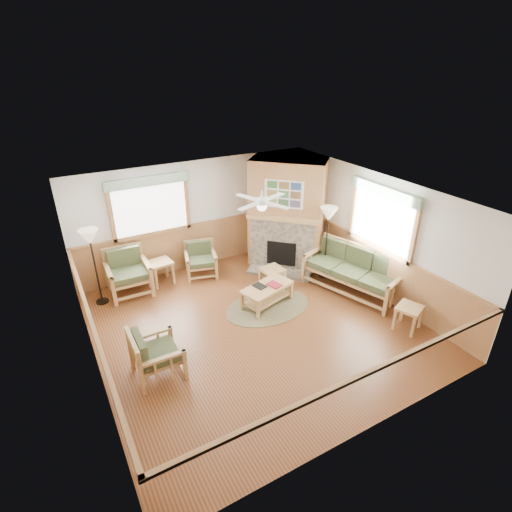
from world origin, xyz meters
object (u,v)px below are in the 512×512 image
armchair_back_left (128,273)px  coffee_table (267,295)px  sofa (352,271)px  armchair_left (157,353)px  floor_lamp_left (95,267)px  end_table_sofa (408,318)px  armchair_back_right (201,260)px  end_table_chairs (161,272)px  floor_lamp_right (326,243)px  footstool (272,276)px

armchair_back_left → coffee_table: (2.47, -1.94, -0.28)m
sofa → armchair_back_left: 5.05m
armchair_left → floor_lamp_left: size_ratio=0.50×
armchair_left → end_table_sofa: armchair_left is taller
end_table_sofa → floor_lamp_left: size_ratio=0.30×
armchair_back_left → armchair_left: size_ratio=1.16×
armchair_back_left → end_table_sofa: bearing=-41.3°
armchair_back_right → coffee_table: bearing=-53.1°
end_table_sofa → armchair_left: bearing=165.6°
end_table_chairs → end_table_sofa: end_table_chairs is taller
sofa → armchair_back_right: (-2.71, 2.38, -0.09)m
sofa → floor_lamp_left: size_ratio=1.25×
armchair_back_right → end_table_sofa: bearing=-40.5°
armchair_back_left → floor_lamp_left: size_ratio=0.58×
armchair_left → coffee_table: armchair_left is taller
armchair_back_left → armchair_back_right: 1.73m
end_table_sofa → armchair_back_left: bearing=137.6°
armchair_back_left → floor_lamp_right: (4.34, -1.55, 0.39)m
armchair_back_left → coffee_table: bearing=-37.0°
armchair_left → end_table_chairs: bearing=-18.3°
end_table_chairs → floor_lamp_right: bearing=-24.3°
sofa → footstool: size_ratio=4.54×
armchair_back_right → floor_lamp_left: floor_lamp_left is taller
end_table_chairs → footstool: 2.63m
armchair_back_right → end_table_chairs: bearing=-170.4°
floor_lamp_right → sofa: bearing=-83.1°
floor_lamp_right → armchair_left: bearing=-163.9°
coffee_table → floor_lamp_right: (1.86, 0.39, 0.67)m
footstool → floor_lamp_left: floor_lamp_left is taller
end_table_sofa → armchair_back_right: bearing=124.0°
armchair_back_right → end_table_chairs: (-0.97, 0.10, -0.12)m
end_table_chairs → end_table_sofa: 5.54m
floor_lamp_left → end_table_sofa: bearing=-37.9°
footstool → armchair_back_left: bearing=156.9°
sofa → floor_lamp_left: 5.61m
floor_lamp_right → end_table_chairs: bearing=155.7°
armchair_back_left → end_table_chairs: 0.79m
armchair_back_right → floor_lamp_right: (2.61, -1.52, 0.49)m
end_table_chairs → floor_lamp_right: size_ratio=0.32×
armchair_back_left → end_table_chairs: size_ratio=1.77×
end_table_sofa → footstool: (-1.43, 2.78, -0.05)m
footstool → floor_lamp_left: 3.91m
armchair_back_right → end_table_chairs: 0.99m
end_table_sofa → footstool: bearing=117.3°
armchair_left → armchair_back_right: bearing=-34.4°
floor_lamp_left → floor_lamp_right: floor_lamp_right is taller
sofa → end_table_sofa: 1.67m
coffee_table → end_table_chairs: size_ratio=1.97×
sofa → armchair_back_left: armchair_back_left is taller
armchair_left → footstool: (3.23, 1.58, -0.23)m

